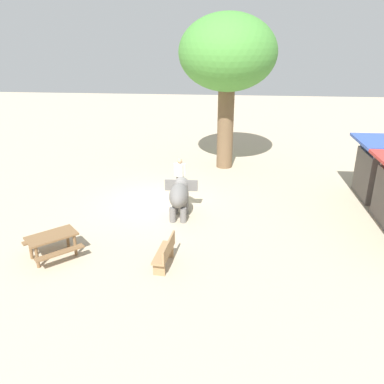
% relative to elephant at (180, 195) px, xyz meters
% --- Properties ---
extents(ground_plane, '(60.00, 60.00, 0.00)m').
position_rel_elephant_xyz_m(ground_plane, '(-1.15, -1.13, -0.86)').
color(ground_plane, '#BAA88C').
extents(elephant, '(1.93, 1.31, 1.35)m').
position_rel_elephant_xyz_m(elephant, '(0.00, 0.00, 0.00)').
color(elephant, slate).
rests_on(elephant, ground_plane).
extents(person_handler, '(0.32, 0.51, 1.62)m').
position_rel_elephant_xyz_m(person_handler, '(-2.22, -0.26, 0.09)').
color(person_handler, '#3F3833').
rests_on(person_handler, ground_plane).
extents(shade_tree_main, '(5.15, 4.72, 7.56)m').
position_rel_elephant_xyz_m(shade_tree_main, '(-6.15, 1.63, 4.76)').
color(shade_tree_main, brown).
rests_on(shade_tree_main, ground_plane).
extents(wooden_bench, '(1.43, 0.53, 0.88)m').
position_rel_elephant_xyz_m(wooden_bench, '(3.63, 0.00, -0.39)').
color(wooden_bench, '#9E7A51').
rests_on(wooden_bench, ground_plane).
extents(picnic_table_near, '(2.11, 2.11, 0.78)m').
position_rel_elephant_xyz_m(picnic_table_near, '(3.43, -3.63, -0.28)').
color(picnic_table_near, brown).
rests_on(picnic_table_near, ground_plane).
extents(market_stall_blue, '(2.50, 2.50, 2.52)m').
position_rel_elephant_xyz_m(market_stall_blue, '(-2.61, 8.41, 0.28)').
color(market_stall_blue, '#59514C').
rests_on(market_stall_blue, ground_plane).
extents(feed_bucket, '(0.36, 0.36, 0.32)m').
position_rel_elephant_xyz_m(feed_bucket, '(-0.80, -0.24, -0.70)').
color(feed_bucket, gray).
rests_on(feed_bucket, ground_plane).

